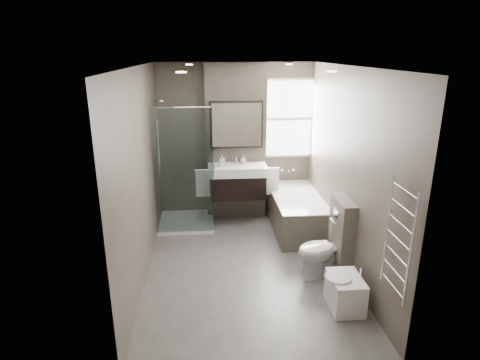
{
  "coord_description": "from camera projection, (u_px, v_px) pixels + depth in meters",
  "views": [
    {
      "loc": [
        -0.48,
        -4.79,
        2.78
      ],
      "look_at": [
        -0.06,
        0.15,
        1.17
      ],
      "focal_mm": 30.0,
      "sensor_mm": 36.0,
      "label": 1
    }
  ],
  "objects": [
    {
      "name": "room",
      "position": [
        246.0,
        174.0,
        5.04
      ],
      "size": [
        2.7,
        3.9,
        2.7
      ],
      "color": "#575450",
      "rests_on": "ground"
    },
    {
      "name": "vanity_pier",
      "position": [
        236.0,
        143.0,
        6.72
      ],
      "size": [
        1.0,
        0.25,
        2.6
      ],
      "primitive_type": "cube",
      "color": "#50493F",
      "rests_on": "ground"
    },
    {
      "name": "vanity",
      "position": [
        237.0,
        181.0,
        6.56
      ],
      "size": [
        0.95,
        0.47,
        0.66
      ],
      "color": "black",
      "rests_on": "vanity_pier"
    },
    {
      "name": "mirror_cabinet",
      "position": [
        236.0,
        125.0,
        6.46
      ],
      "size": [
        0.86,
        0.08,
        0.76
      ],
      "color": "black",
      "rests_on": "vanity_pier"
    },
    {
      "name": "towel_left",
      "position": [
        203.0,
        183.0,
        6.5
      ],
      "size": [
        0.24,
        0.06,
        0.44
      ],
      "primitive_type": "cube",
      "color": "silver",
      "rests_on": "vanity_pier"
    },
    {
      "name": "towel_right",
      "position": [
        271.0,
        181.0,
        6.59
      ],
      "size": [
        0.24,
        0.06,
        0.44
      ],
      "primitive_type": "cube",
      "color": "silver",
      "rests_on": "vanity_pier"
    },
    {
      "name": "shower_enclosure",
      "position": [
        192.0,
        198.0,
        6.51
      ],
      "size": [
        0.9,
        0.9,
        2.0
      ],
      "color": "white",
      "rests_on": "ground"
    },
    {
      "name": "bathtub",
      "position": [
        296.0,
        210.0,
        6.46
      ],
      "size": [
        0.75,
        1.6,
        0.57
      ],
      "color": "#50493F",
      "rests_on": "ground"
    },
    {
      "name": "window",
      "position": [
        288.0,
        119.0,
        6.77
      ],
      "size": [
        0.98,
        0.06,
        1.33
      ],
      "color": "white",
      "rests_on": "room"
    },
    {
      "name": "toilet",
      "position": [
        324.0,
        250.0,
        5.11
      ],
      "size": [
        0.78,
        0.57,
        0.71
      ],
      "primitive_type": "imported",
      "rotation": [
        0.0,
        0.0,
        -1.29
      ],
      "color": "white",
      "rests_on": "ground"
    },
    {
      "name": "cistern_box",
      "position": [
        341.0,
        236.0,
        5.15
      ],
      "size": [
        0.19,
        0.55,
        1.0
      ],
      "color": "#50493F",
      "rests_on": "ground"
    },
    {
      "name": "bidet",
      "position": [
        345.0,
        292.0,
        4.49
      ],
      "size": [
        0.41,
        0.48,
        0.5
      ],
      "color": "white",
      "rests_on": "ground"
    },
    {
      "name": "towel_radiator",
      "position": [
        399.0,
        240.0,
        3.68
      ],
      "size": [
        0.03,
        0.49,
        1.1
      ],
      "color": "silver",
      "rests_on": "room"
    },
    {
      "name": "soap_bottle_a",
      "position": [
        222.0,
        161.0,
        6.42
      ],
      "size": [
        0.08,
        0.08,
        0.18
      ],
      "primitive_type": "imported",
      "color": "white",
      "rests_on": "vanity"
    },
    {
      "name": "soap_bottle_b",
      "position": [
        243.0,
        160.0,
        6.58
      ],
      "size": [
        0.1,
        0.1,
        0.13
      ],
      "primitive_type": "imported",
      "color": "white",
      "rests_on": "vanity"
    }
  ]
}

